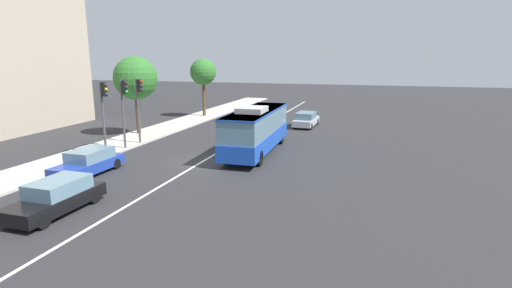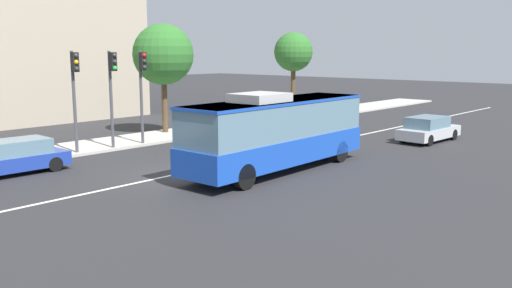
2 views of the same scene
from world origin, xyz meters
name	(u,v)px [view 1 (image 1 of 2)]	position (x,y,z in m)	size (l,w,h in m)	color
ground_plane	(203,162)	(0.00, 0.00, 0.00)	(160.00, 160.00, 0.00)	#28282B
sidewalk_kerb	(95,152)	(0.00, 8.55, 0.07)	(80.00, 3.74, 0.14)	#B2ADA3
lane_centre_line	(203,162)	(0.00, 0.00, 0.01)	(76.00, 0.16, 0.01)	silver
transit_bus	(256,128)	(3.48, -2.67, 1.81)	(10.08, 2.82, 3.46)	#1947B7
sedan_blue	(89,162)	(-4.53, 5.21, 0.72)	(4.52, 1.87, 1.46)	#1E3899
sedan_silver	(306,119)	(15.37, -4.17, 0.72)	(4.58, 2.01, 1.46)	#B7BABF
sedan_black	(57,197)	(-9.79, 2.50, 0.72)	(4.52, 1.85, 1.46)	black
traffic_light_near_corner	(139,100)	(3.38, 6.83, 3.56)	(0.33, 0.62, 5.20)	#47474C
traffic_light_mid_block	(104,105)	(-0.52, 7.00, 3.56)	(0.33, 0.62, 5.20)	#47474C
traffic_light_far_corner	(124,102)	(1.52, 6.87, 3.56)	(0.34, 0.62, 5.20)	#47474C
street_tree_kerbside_left	(135,78)	(6.88, 9.42, 4.97)	(3.77, 3.77, 6.89)	#4C3823
street_tree_kerbside_centre	(203,72)	(18.55, 8.36, 5.10)	(2.97, 2.97, 6.65)	#4C3823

